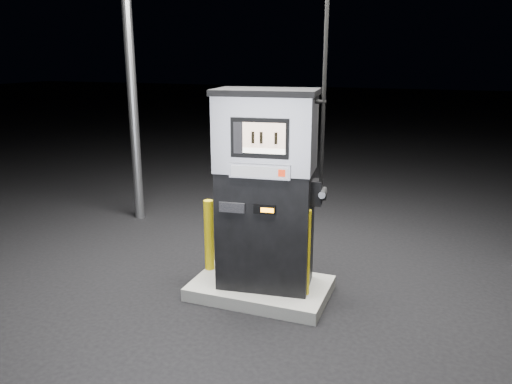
% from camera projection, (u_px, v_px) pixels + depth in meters
% --- Properties ---
extents(ground, '(80.00, 80.00, 0.00)m').
position_uv_depth(ground, '(261.00, 294.00, 5.98)').
color(ground, black).
rests_on(ground, ground).
extents(pump_island, '(1.60, 1.00, 0.15)m').
position_uv_depth(pump_island, '(261.00, 288.00, 5.96)').
color(pump_island, slate).
rests_on(pump_island, ground).
extents(fuel_dispenser, '(1.29, 0.81, 4.70)m').
position_uv_depth(fuel_dispenser, '(266.00, 189.00, 5.61)').
color(fuel_dispenser, black).
rests_on(fuel_dispenser, pump_island).
extents(bollard_left, '(0.12, 0.12, 0.90)m').
position_uv_depth(bollard_left, '(209.00, 235.00, 6.20)').
color(bollard_left, gold).
rests_on(bollard_left, pump_island).
extents(bollard_right, '(0.15, 0.15, 0.99)m').
position_uv_depth(bollard_right, '(304.00, 253.00, 5.53)').
color(bollard_right, gold).
rests_on(bollard_right, pump_island).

